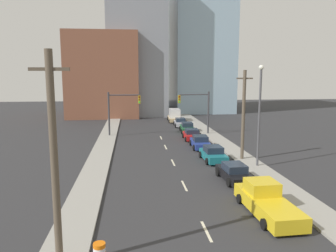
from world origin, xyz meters
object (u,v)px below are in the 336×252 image
at_px(sedan_blue, 200,142).
at_px(sedan_red, 192,135).
at_px(sedan_green, 187,128).
at_px(sedan_silver, 180,123).
at_px(sedan_black, 234,173).
at_px(box_truck_tan, 174,116).
at_px(utility_pole_left_near, 54,161).
at_px(utility_pole_right_mid, 243,115).
at_px(traffic_signal_right, 200,107).
at_px(traffic_signal_left, 118,108).
at_px(sedan_teal, 213,154).
at_px(street_lamp, 260,110).
at_px(pickup_truck_yellow, 266,201).

relative_size(sedan_blue, sedan_red, 1.06).
xyz_separation_m(sedan_green, sedan_silver, (-0.19, 5.56, -0.03)).
distance_m(sedan_black, box_truck_tan, 34.30).
height_order(utility_pole_left_near, utility_pole_right_mid, utility_pole_left_near).
bearing_deg(traffic_signal_right, sedan_silver, 101.27).
xyz_separation_m(sedan_silver, box_truck_tan, (-0.18, 5.96, 0.43)).
distance_m(sedan_blue, box_truck_tan, 22.15).
bearing_deg(traffic_signal_left, sedan_teal, -55.85).
relative_size(street_lamp, sedan_blue, 2.04).
bearing_deg(sedan_black, sedan_red, 88.29).
relative_size(pickup_truck_yellow, box_truck_tan, 1.02).
distance_m(traffic_signal_right, sedan_silver, 8.59).
relative_size(utility_pole_right_mid, sedan_teal, 2.06).
xyz_separation_m(sedan_black, box_truck_tan, (-0.30, 34.29, 0.42)).
relative_size(traffic_signal_left, utility_pole_right_mid, 0.69).
height_order(pickup_truck_yellow, sedan_silver, pickup_truck_yellow).
distance_m(pickup_truck_yellow, sedan_red, 23.44).
bearing_deg(sedan_red, traffic_signal_left, 161.69).
bearing_deg(sedan_black, sedan_silver, 87.63).
relative_size(traffic_signal_right, street_lamp, 0.66).
distance_m(traffic_signal_left, sedan_black, 23.07).
xyz_separation_m(sedan_blue, sedan_silver, (0.09, 16.19, -0.02)).
bearing_deg(traffic_signal_left, pickup_truck_yellow, -69.74).
relative_size(sedan_teal, sedan_green, 0.92).
bearing_deg(traffic_signal_right, sedan_red, -116.51).
xyz_separation_m(street_lamp, sedan_black, (-3.31, -3.53, -4.68)).
height_order(traffic_signal_right, pickup_truck_yellow, traffic_signal_right).
relative_size(utility_pole_left_near, sedan_teal, 2.18).
xyz_separation_m(street_lamp, box_truck_tan, (-3.61, 30.76, -4.25)).
distance_m(utility_pole_left_near, sedan_teal, 20.82).
bearing_deg(sedan_teal, pickup_truck_yellow, -90.75).
distance_m(sedan_silver, box_truck_tan, 5.98).
relative_size(sedan_teal, sedan_red, 1.01).
height_order(utility_pole_left_near, sedan_black, utility_pole_left_near).
bearing_deg(sedan_blue, utility_pole_right_mid, -61.96).
distance_m(sedan_black, sedan_silver, 28.33).
distance_m(sedan_black, sedan_green, 22.77).
height_order(sedan_teal, sedan_red, sedan_teal).
bearing_deg(utility_pole_left_near, box_truck_tan, 76.22).
bearing_deg(sedan_green, utility_pole_right_mid, -77.59).
bearing_deg(sedan_red, pickup_truck_yellow, -88.17).
distance_m(traffic_signal_left, sedan_green, 10.75).
height_order(street_lamp, sedan_black, street_lamp).
distance_m(traffic_signal_right, sedan_teal, 14.82).
height_order(traffic_signal_right, sedan_teal, traffic_signal_right).
bearing_deg(box_truck_tan, traffic_signal_right, -80.40).
bearing_deg(sedan_green, utility_pole_left_near, -105.46).
bearing_deg(traffic_signal_right, sedan_teal, -96.36).
bearing_deg(utility_pole_right_mid, street_lamp, -77.41).
xyz_separation_m(sedan_blue, sedan_green, (0.28, 10.63, 0.01)).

